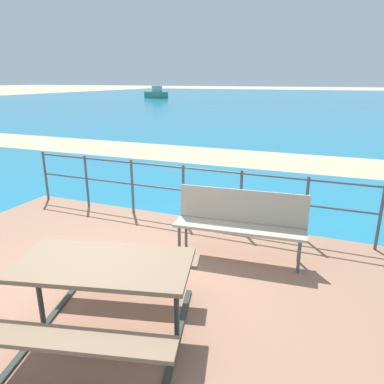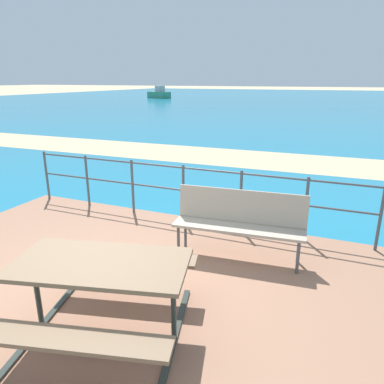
% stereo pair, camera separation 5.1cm
% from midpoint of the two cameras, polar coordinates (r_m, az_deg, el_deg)
% --- Properties ---
extents(ground_plane, '(240.00, 240.00, 0.00)m').
position_cam_midpoint_polar(ground_plane, '(4.29, -14.87, -16.48)').
color(ground_plane, tan).
extents(patio_paving, '(6.40, 5.20, 0.06)m').
position_cam_midpoint_polar(patio_paving, '(4.27, -14.91, -16.15)').
color(patio_paving, '#996B51').
rests_on(patio_paving, ground).
extents(sea_water, '(90.00, 90.00, 0.01)m').
position_cam_midpoint_polar(sea_water, '(42.88, 20.01, 13.42)').
color(sea_water, teal).
rests_on(sea_water, ground).
extents(beach_strip, '(54.04, 3.47, 0.01)m').
position_cam_midpoint_polar(beach_strip, '(11.20, 10.28, 5.17)').
color(beach_strip, tan).
rests_on(beach_strip, ground).
extents(picnic_table, '(1.89, 1.89, 0.76)m').
position_cam_midpoint_polar(picnic_table, '(3.40, -13.76, -13.32)').
color(picnic_table, '#7A6047').
rests_on(picnic_table, patio_paving).
extents(park_bench, '(1.74, 0.57, 0.91)m').
position_cam_midpoint_polar(park_bench, '(4.76, 7.91, -4.19)').
color(park_bench, tan).
rests_on(park_bench, patio_paving).
extents(railing_fence, '(5.94, 0.04, 0.97)m').
position_cam_midpoint_polar(railing_fence, '(5.93, -1.15, 0.90)').
color(railing_fence, '#4C5156').
rests_on(railing_fence, patio_paving).
extents(boat_near, '(3.68, 2.57, 1.53)m').
position_cam_midpoint_polar(boat_near, '(47.87, -5.32, 15.31)').
color(boat_near, '#338466').
rests_on(boat_near, sea_water).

